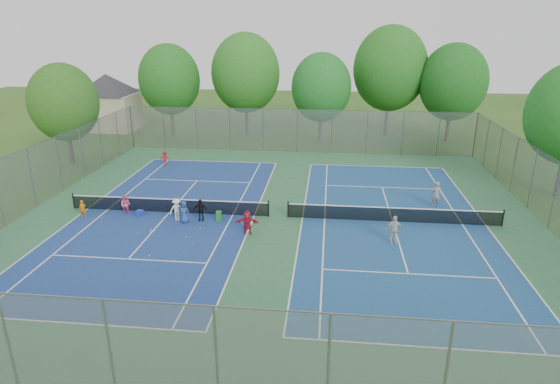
# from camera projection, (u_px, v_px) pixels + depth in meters

# --- Properties ---
(ground) EXTENTS (120.00, 120.00, 0.00)m
(ground) POSITION_uv_depth(u_px,v_px,m) (278.00, 217.00, 29.16)
(ground) COLOR #31581B
(ground) RESTS_ON ground
(court_pad) EXTENTS (32.00, 32.00, 0.01)m
(court_pad) POSITION_uv_depth(u_px,v_px,m) (278.00, 217.00, 29.15)
(court_pad) COLOR #2E623E
(court_pad) RESTS_ON ground
(court_left) EXTENTS (10.97, 23.77, 0.01)m
(court_left) POSITION_uv_depth(u_px,v_px,m) (170.00, 212.00, 29.86)
(court_left) COLOR navy
(court_left) RESTS_ON court_pad
(court_right) EXTENTS (10.97, 23.77, 0.01)m
(court_right) POSITION_uv_depth(u_px,v_px,m) (392.00, 221.00, 28.44)
(court_right) COLOR navy
(court_right) RESTS_ON court_pad
(net_left) EXTENTS (12.87, 0.10, 0.91)m
(net_left) POSITION_uv_depth(u_px,v_px,m) (169.00, 206.00, 29.71)
(net_left) COLOR black
(net_left) RESTS_ON ground
(net_right) EXTENTS (12.87, 0.10, 0.91)m
(net_right) POSITION_uv_depth(u_px,v_px,m) (393.00, 215.00, 28.30)
(net_right) COLOR black
(net_right) RESTS_ON ground
(fence_north) EXTENTS (32.00, 0.10, 4.00)m
(fence_north) POSITION_uv_depth(u_px,v_px,m) (297.00, 131.00, 43.47)
(fence_north) COLOR gray
(fence_north) RESTS_ON ground
(fence_south) EXTENTS (32.00, 0.10, 4.00)m
(fence_south) POSITION_uv_depth(u_px,v_px,m) (217.00, 366.00, 13.50)
(fence_south) COLOR gray
(fence_south) RESTS_ON ground
(fence_west) EXTENTS (0.10, 32.00, 4.00)m
(fence_west) POSITION_uv_depth(u_px,v_px,m) (32.00, 178.00, 30.10)
(fence_west) COLOR gray
(fence_west) RESTS_ON ground
(fence_east) EXTENTS (0.10, 32.00, 4.00)m
(fence_east) POSITION_uv_depth(u_px,v_px,m) (554.00, 196.00, 26.87)
(fence_east) COLOR gray
(fence_east) RESTS_ON ground
(house) EXTENTS (11.03, 11.03, 7.30)m
(house) POSITION_uv_depth(u_px,v_px,m) (107.00, 92.00, 52.43)
(house) COLOR #B7A88C
(house) RESTS_ON ground
(tree_nw) EXTENTS (6.40, 6.40, 9.58)m
(tree_nw) POSITION_uv_depth(u_px,v_px,m) (169.00, 80.00, 49.19)
(tree_nw) COLOR #443326
(tree_nw) RESTS_ON ground
(tree_nl) EXTENTS (7.20, 7.20, 10.69)m
(tree_nl) POSITION_uv_depth(u_px,v_px,m) (246.00, 73.00, 49.10)
(tree_nl) COLOR #443326
(tree_nl) RESTS_ON ground
(tree_nc) EXTENTS (6.00, 6.00, 8.85)m
(tree_nc) POSITION_uv_depth(u_px,v_px,m) (321.00, 88.00, 46.80)
(tree_nc) COLOR #443326
(tree_nc) RESTS_ON ground
(tree_nr) EXTENTS (7.60, 7.60, 11.42)m
(tree_nr) POSITION_uv_depth(u_px,v_px,m) (390.00, 69.00, 48.35)
(tree_nr) COLOR #443326
(tree_nr) RESTS_ON ground
(tree_ne) EXTENTS (6.60, 6.60, 9.77)m
(tree_ne) POSITION_uv_depth(u_px,v_px,m) (453.00, 82.00, 46.23)
(tree_ne) COLOR #443326
(tree_ne) RESTS_ON ground
(tree_side_w) EXTENTS (5.60, 5.60, 8.47)m
(tree_side_w) POSITION_uv_depth(u_px,v_px,m) (64.00, 103.00, 38.68)
(tree_side_w) COLOR #443326
(tree_side_w) RESTS_ON ground
(ball_crate) EXTENTS (0.49, 0.49, 0.34)m
(ball_crate) POSITION_uv_depth(u_px,v_px,m) (140.00, 213.00, 29.32)
(ball_crate) COLOR #1838B4
(ball_crate) RESTS_ON ground
(ball_hopper) EXTENTS (0.33, 0.33, 0.61)m
(ball_hopper) POSITION_uv_depth(u_px,v_px,m) (219.00, 216.00, 28.49)
(ball_hopper) COLOR #25892C
(ball_hopper) RESTS_ON ground
(student_a) EXTENTS (0.45, 0.33, 1.11)m
(student_a) POSITION_uv_depth(u_px,v_px,m) (83.00, 209.00, 28.95)
(student_a) COLOR orange
(student_a) RESTS_ON ground
(student_b) EXTENTS (0.64, 0.51, 1.29)m
(student_b) POSITION_uv_depth(u_px,v_px,m) (126.00, 205.00, 29.35)
(student_b) COLOR #EB5B8A
(student_b) RESTS_ON ground
(student_c) EXTENTS (1.05, 0.94, 1.41)m
(student_c) POSITION_uv_depth(u_px,v_px,m) (177.00, 209.00, 28.46)
(student_c) COLOR white
(student_c) RESTS_ON ground
(student_d) EXTENTS (0.82, 0.35, 1.39)m
(student_d) POSITION_uv_depth(u_px,v_px,m) (201.00, 210.00, 28.39)
(student_d) COLOR black
(student_d) RESTS_ON ground
(student_e) EXTENTS (0.73, 0.53, 1.38)m
(student_e) POSITION_uv_depth(u_px,v_px,m) (184.00, 212.00, 28.08)
(student_e) COLOR #26478E
(student_e) RESTS_ON ground
(student_f) EXTENTS (1.36, 0.49, 1.45)m
(student_f) POSITION_uv_depth(u_px,v_px,m) (247.00, 222.00, 26.52)
(student_f) COLOR #B3192A
(student_f) RESTS_ON ground
(child_far_baseline) EXTENTS (0.87, 0.56, 1.27)m
(child_far_baseline) POSITION_uv_depth(u_px,v_px,m) (165.00, 158.00, 39.76)
(child_far_baseline) COLOR #AA181B
(child_far_baseline) RESTS_ON ground
(instructor) EXTENTS (0.66, 0.46, 1.72)m
(instructor) POSITION_uv_depth(u_px,v_px,m) (436.00, 194.00, 30.55)
(instructor) COLOR gray
(instructor) RESTS_ON ground
(teen_court_b) EXTENTS (1.00, 0.57, 1.60)m
(teen_court_b) POSITION_uv_depth(u_px,v_px,m) (394.00, 230.00, 25.42)
(teen_court_b) COLOR silver
(teen_court_b) RESTS_ON ground
(tennis_ball_0) EXTENTS (0.07, 0.07, 0.07)m
(tennis_ball_0) POSITION_uv_depth(u_px,v_px,m) (200.00, 228.00, 27.44)
(tennis_ball_0) COLOR #A8CE30
(tennis_ball_0) RESTS_ON ground
(tennis_ball_1) EXTENTS (0.07, 0.07, 0.07)m
(tennis_ball_1) POSITION_uv_depth(u_px,v_px,m) (139.00, 234.00, 26.75)
(tennis_ball_1) COLOR #ABC12C
(tennis_ball_1) RESTS_ON ground
(tennis_ball_2) EXTENTS (0.07, 0.07, 0.07)m
(tennis_ball_2) POSITION_uv_depth(u_px,v_px,m) (102.00, 218.00, 28.87)
(tennis_ball_2) COLOR #BBCC2F
(tennis_ball_2) RESTS_ON ground
(tennis_ball_3) EXTENTS (0.07, 0.07, 0.07)m
(tennis_ball_3) POSITION_uv_depth(u_px,v_px,m) (193.00, 244.00, 25.51)
(tennis_ball_3) COLOR gold
(tennis_ball_3) RESTS_ON ground
(tennis_ball_4) EXTENTS (0.07, 0.07, 0.07)m
(tennis_ball_4) POSITION_uv_depth(u_px,v_px,m) (150.00, 232.00, 26.95)
(tennis_ball_4) COLOR #C3E435
(tennis_ball_4) RESTS_ON ground
(tennis_ball_5) EXTENTS (0.07, 0.07, 0.07)m
(tennis_ball_5) POSITION_uv_depth(u_px,v_px,m) (187.00, 238.00, 26.25)
(tennis_ball_5) COLOR #B9CB2F
(tennis_ball_5) RESTS_ON ground
(tennis_ball_6) EXTENTS (0.07, 0.07, 0.07)m
(tennis_ball_6) POSITION_uv_depth(u_px,v_px,m) (107.00, 258.00, 23.89)
(tennis_ball_6) COLOR gold
(tennis_ball_6) RESTS_ON ground
(tennis_ball_7) EXTENTS (0.07, 0.07, 0.07)m
(tennis_ball_7) POSITION_uv_depth(u_px,v_px,m) (149.00, 256.00, 24.15)
(tennis_ball_7) COLOR #CCF037
(tennis_ball_7) RESTS_ON ground
(tennis_ball_8) EXTENTS (0.07, 0.07, 0.07)m
(tennis_ball_8) POSITION_uv_depth(u_px,v_px,m) (102.00, 223.00, 28.15)
(tennis_ball_8) COLOR gold
(tennis_ball_8) RESTS_ON ground
(tennis_ball_9) EXTENTS (0.07, 0.07, 0.07)m
(tennis_ball_9) POSITION_uv_depth(u_px,v_px,m) (151.00, 230.00, 27.22)
(tennis_ball_9) COLOR #BDCB2F
(tennis_ball_9) RESTS_ON ground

